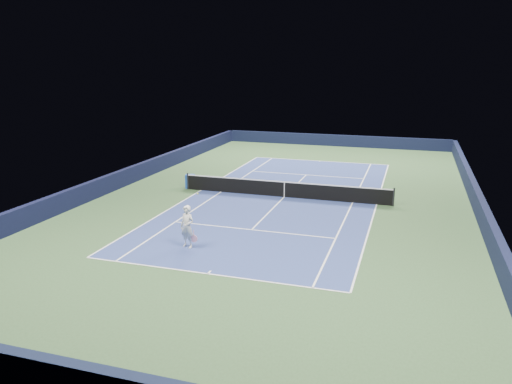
% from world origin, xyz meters
% --- Properties ---
extents(ground, '(40.00, 40.00, 0.00)m').
position_xyz_m(ground, '(0.00, 0.00, 0.00)').
color(ground, '#2E4B29').
rests_on(ground, ground).
extents(wall_far, '(22.00, 0.35, 1.10)m').
position_xyz_m(wall_far, '(0.00, 19.82, 0.55)').
color(wall_far, black).
rests_on(wall_far, ground).
extents(wall_near, '(22.00, 0.35, 1.10)m').
position_xyz_m(wall_near, '(0.00, -19.82, 0.55)').
color(wall_near, '#101832').
rests_on(wall_near, ground).
extents(wall_right, '(0.35, 40.00, 1.10)m').
position_xyz_m(wall_right, '(10.82, 0.00, 0.55)').
color(wall_right, black).
rests_on(wall_right, ground).
extents(wall_left, '(0.35, 40.00, 1.10)m').
position_xyz_m(wall_left, '(-10.82, 0.00, 0.55)').
color(wall_left, black).
rests_on(wall_left, ground).
extents(court_surface, '(10.97, 23.77, 0.01)m').
position_xyz_m(court_surface, '(0.00, 0.00, 0.00)').
color(court_surface, navy).
rests_on(court_surface, ground).
extents(baseline_far, '(10.97, 0.08, 0.00)m').
position_xyz_m(baseline_far, '(0.00, 11.88, 0.01)').
color(baseline_far, white).
rests_on(baseline_far, ground).
extents(baseline_near, '(10.97, 0.08, 0.00)m').
position_xyz_m(baseline_near, '(0.00, -11.88, 0.01)').
color(baseline_near, white).
rests_on(baseline_near, ground).
extents(sideline_doubles_right, '(0.08, 23.77, 0.00)m').
position_xyz_m(sideline_doubles_right, '(5.49, 0.00, 0.01)').
color(sideline_doubles_right, white).
rests_on(sideline_doubles_right, ground).
extents(sideline_doubles_left, '(0.08, 23.77, 0.00)m').
position_xyz_m(sideline_doubles_left, '(-5.49, 0.00, 0.01)').
color(sideline_doubles_left, white).
rests_on(sideline_doubles_left, ground).
extents(sideline_singles_right, '(0.08, 23.77, 0.00)m').
position_xyz_m(sideline_singles_right, '(4.12, 0.00, 0.01)').
color(sideline_singles_right, white).
rests_on(sideline_singles_right, ground).
extents(sideline_singles_left, '(0.08, 23.77, 0.00)m').
position_xyz_m(sideline_singles_left, '(-4.12, 0.00, 0.01)').
color(sideline_singles_left, white).
rests_on(sideline_singles_left, ground).
extents(service_line_far, '(8.23, 0.08, 0.00)m').
position_xyz_m(service_line_far, '(0.00, 6.40, 0.01)').
color(service_line_far, white).
rests_on(service_line_far, ground).
extents(service_line_near, '(8.23, 0.08, 0.00)m').
position_xyz_m(service_line_near, '(0.00, -6.40, 0.01)').
color(service_line_near, white).
rests_on(service_line_near, ground).
extents(center_service_line, '(0.08, 12.80, 0.00)m').
position_xyz_m(center_service_line, '(0.00, 0.00, 0.01)').
color(center_service_line, white).
rests_on(center_service_line, ground).
extents(center_mark_far, '(0.08, 0.30, 0.00)m').
position_xyz_m(center_mark_far, '(0.00, 11.73, 0.01)').
color(center_mark_far, white).
rests_on(center_mark_far, ground).
extents(center_mark_near, '(0.08, 0.30, 0.00)m').
position_xyz_m(center_mark_near, '(0.00, -11.73, 0.01)').
color(center_mark_near, white).
rests_on(center_mark_near, ground).
extents(tennis_net, '(12.90, 0.10, 1.07)m').
position_xyz_m(tennis_net, '(0.00, 0.00, 0.50)').
color(tennis_net, black).
rests_on(tennis_net, ground).
extents(sponsor_cube, '(0.62, 0.58, 0.89)m').
position_xyz_m(sponsor_cube, '(-6.40, 0.33, 0.44)').
color(sponsor_cube, '#1C4AAD').
rests_on(sponsor_cube, ground).
extents(tennis_player, '(0.88, 1.35, 2.24)m').
position_xyz_m(tennis_player, '(-1.96, -9.49, 0.96)').
color(tennis_player, silver).
rests_on(tennis_player, ground).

